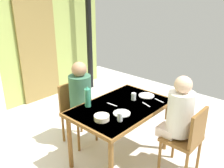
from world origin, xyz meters
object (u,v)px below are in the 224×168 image
person_far_diner (81,93)px  serving_bowl_center (102,118)px  dining_table (121,112)px  chair_far_diner (76,109)px  water_bottle_green_near (88,97)px  person_near_diner (179,112)px  chair_near_diner (187,138)px

person_far_diner → serving_bowl_center: 0.75m
dining_table → chair_far_diner: (-0.10, 0.76, -0.18)m
chair_far_diner → serving_bowl_center: (-0.30, -0.82, 0.29)m
dining_table → water_bottle_green_near: (-0.28, 0.30, 0.21)m
person_near_diner → serving_bowl_center: person_near_diner is taller
person_far_diner → serving_bowl_center: size_ratio=4.53×
dining_table → chair_far_diner: 0.79m
chair_near_diner → serving_bowl_center: size_ratio=5.12×
chair_far_diner → water_bottle_green_near: 0.63m
dining_table → person_near_diner: (0.29, -0.62, 0.11)m
chair_near_diner → water_bottle_green_near: (-0.57, 1.06, 0.38)m
chair_near_diner → chair_far_diner: 1.57m
person_far_diner → serving_bowl_center: (-0.30, -0.69, 0.01)m
water_bottle_green_near → chair_near_diner: bearing=-61.7°
chair_near_diner → person_near_diner: bearing=90.0°
chair_near_diner → person_far_diner: size_ratio=1.13×
person_far_diner → serving_bowl_center: bearing=66.2°
person_near_diner → water_bottle_green_near: 1.09m
person_near_diner → serving_bowl_center: 0.89m
dining_table → water_bottle_green_near: 0.46m
chair_near_diner → water_bottle_green_near: bearing=118.3°
chair_near_diner → water_bottle_green_near: size_ratio=3.31×
person_near_diner → serving_bowl_center: bearing=141.1°
person_near_diner → person_far_diner: bearing=107.5°
person_near_diner → person_far_diner: same height
dining_table → chair_far_diner: size_ratio=1.44×
dining_table → chair_near_diner: (0.29, -0.76, -0.18)m
serving_bowl_center → water_bottle_green_near: bearing=70.5°
dining_table → serving_bowl_center: size_ratio=7.39×
water_bottle_green_near → serving_bowl_center: size_ratio=1.54×
person_far_diner → person_near_diner: bearing=107.5°
water_bottle_green_near → serving_bowl_center: (-0.13, -0.36, -0.10)m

